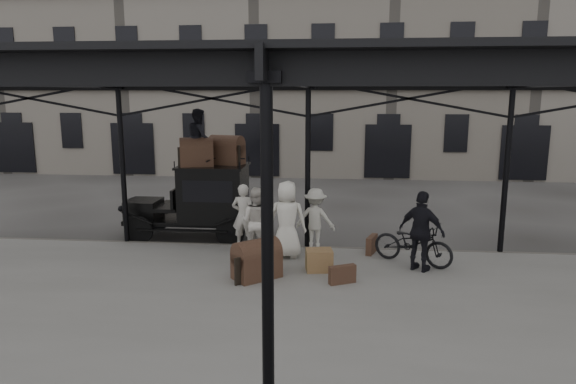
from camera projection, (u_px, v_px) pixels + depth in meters
The scene contains 18 objects.
ground at pixel (302, 278), 11.82m from camera, with size 120.00×120.00×0.00m, color #383533.
platform at pixel (295, 311), 9.85m from camera, with size 28.00×8.00×0.15m, color slate.
canopy at pixel (297, 70), 9.27m from camera, with size 22.50×9.00×4.74m.
building_frontage at pixel (325, 41), 28.08m from camera, with size 64.00×8.00×14.00m, color slate.
taxi at pixel (203, 198), 14.77m from camera, with size 3.65×1.55×2.18m.
porter_left at pixel (243, 216), 13.55m from camera, with size 0.62×0.41×1.70m, color beige.
porter_midleft at pixel (256, 221), 12.89m from camera, with size 0.84×0.66×1.74m, color beige.
porter_centre at pixel (287, 219), 12.68m from camera, with size 0.94×0.61×1.93m, color silver.
porter_official at pixel (422, 231), 11.69m from camera, with size 1.09×0.46×1.87m, color black.
porter_right at pixel (315, 219), 13.38m from camera, with size 1.04×0.60×1.62m, color beige.
bicycle at pixel (413, 243), 12.25m from camera, with size 0.68×1.95×1.02m, color black.
porter_roof at pixel (199, 137), 14.34m from camera, with size 0.77×0.60×1.59m, color black.
steamer_trunk_roof_near at pixel (197, 154), 14.29m from camera, with size 0.91×0.55×0.66m, color #4F3525, non-canonical shape.
steamer_trunk_roof_far at pixel (227, 152), 14.65m from camera, with size 0.94×0.58×0.69m, color #4F3525, non-canonical shape.
steamer_trunk_platform at pixel (257, 262), 11.33m from camera, with size 1.00×0.61×0.73m, color #4F3525, non-canonical shape.
wicker_hamper at pixel (319, 260), 11.82m from camera, with size 0.60×0.45×0.50m, color #916443.
suitcase_upright at pixel (372, 244), 13.13m from camera, with size 0.15×0.60×0.45m, color #4F3525.
suitcase_flat at pixel (342, 274), 11.03m from camera, with size 0.60×0.15×0.40m, color #4F3525.
Camera 1 is at (0.75, -11.21, 4.19)m, focal length 32.00 mm.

